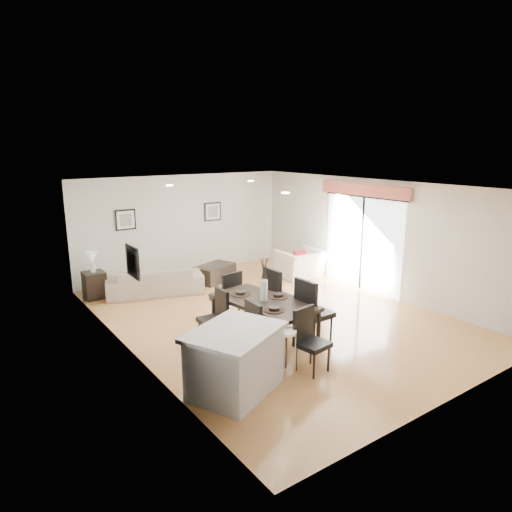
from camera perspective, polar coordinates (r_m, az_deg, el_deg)
ground at (r=9.58m, az=2.03°, el=-7.50°), size 8.00×8.00×0.00m
wall_back at (r=12.54m, az=-9.05°, el=3.83°), size 6.00×0.04×2.70m
wall_front at (r=6.60m, az=23.76°, el=-6.22°), size 6.00×0.04×2.70m
wall_left at (r=7.80m, az=-15.75°, el=-2.57°), size 0.04×8.00×2.70m
wall_right at (r=11.22m, az=14.41°, el=2.41°), size 0.04×8.00×2.70m
ceiling at (r=8.97m, az=2.18°, el=8.80°), size 6.00×8.00×0.02m
sofa at (r=11.12m, az=-12.54°, el=-3.02°), size 2.40×1.52×0.65m
armchair at (r=12.25m, az=5.54°, el=-0.98°), size 1.19×1.05×0.74m
courtyard_plant_a at (r=13.21m, az=21.71°, el=-0.89°), size 0.76×0.70×0.71m
courtyard_plant_b at (r=14.07m, az=19.15°, el=-0.06°), size 0.37×0.37×0.60m
dining_table at (r=8.09m, az=0.99°, el=-6.10°), size 1.24×2.06×0.81m
dining_chair_wnear at (r=7.40m, az=-1.09°, el=-9.28°), size 0.49×0.49×1.03m
dining_chair_wfar at (r=8.17m, az=-4.95°, el=-7.20°), size 0.47×0.47×1.00m
dining_chair_enear at (r=8.15m, az=6.86°, el=-6.46°), size 0.55×0.55×1.20m
dining_chair_efar at (r=8.86m, az=2.66°, el=-4.79°), size 0.53×0.53×1.18m
dining_chair_head at (r=7.27m, az=6.59°, el=-9.91°), size 0.52×0.52×1.01m
dining_chair_foot at (r=9.08m, az=-3.44°, el=-4.79°), size 0.53×0.53×1.05m
vase at (r=7.95m, az=1.00°, el=-3.22°), size 0.84×1.37×0.78m
coffee_table at (r=11.96m, az=-5.22°, el=-2.13°), size 1.22×0.97×0.43m
side_table at (r=11.22m, az=-19.54°, el=-3.43°), size 0.47×0.47×0.62m
table_lamp at (r=11.06m, az=-19.79°, el=-0.38°), size 0.24×0.24×0.47m
cushion at (r=12.05m, az=5.51°, el=-0.14°), size 0.35×0.17×0.34m
kitchen_island at (r=6.68m, az=-2.64°, el=-12.89°), size 1.65×1.50×0.94m
bar_stool at (r=7.12m, az=3.76°, el=-10.03°), size 0.32×0.32×0.70m
framed_print_back_left at (r=11.85m, az=-16.00°, el=4.37°), size 0.52×0.04×0.52m
framed_print_back_right at (r=12.88m, az=-5.44°, el=5.55°), size 0.52×0.04×0.52m
framed_print_left_wall at (r=7.55m, az=-15.17°, el=-0.70°), size 0.04×0.52×0.52m
sliding_door at (r=11.32m, az=13.21°, el=4.20°), size 0.12×2.70×2.57m
courtyard at (r=14.29m, az=19.97°, el=2.64°), size 6.00×6.00×2.00m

